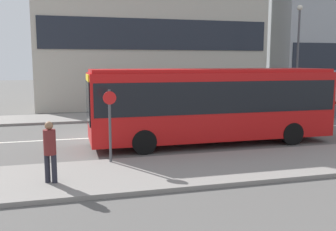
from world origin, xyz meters
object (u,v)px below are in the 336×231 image
Objects in this scene: city_bus at (212,101)px; pedestrian_near_stop at (50,148)px; bus_stop_sign at (110,120)px; street_lamp at (298,48)px; parked_car_0 at (295,107)px.

pedestrian_near_stop is at bearing -149.60° from city_bus.
bus_stop_sign is (1.87, 1.78, 0.45)m from pedestrian_near_stop.
street_lamp is (13.70, 9.88, 2.87)m from bus_stop_sign.
parked_car_0 is 15.19m from bus_stop_sign.
bus_stop_sign reaches higher than pedestrian_near_stop.
street_lamp is (9.09, 7.43, 2.60)m from city_bus.
bus_stop_sign is (-4.60, -2.45, -0.27)m from city_bus.
city_bus is 12.03m from street_lamp.
bus_stop_sign is (-12.68, -8.32, 0.95)m from parked_car_0.
city_bus reaches higher than parked_car_0.
street_lamp reaches higher than parked_car_0.
street_lamp is (1.02, 1.56, 3.82)m from parked_car_0.
city_bus is 5.22m from bus_stop_sign.
parked_car_0 is at bearing 33.29° from bus_stop_sign.
city_bus is 7.77m from pedestrian_near_stop.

